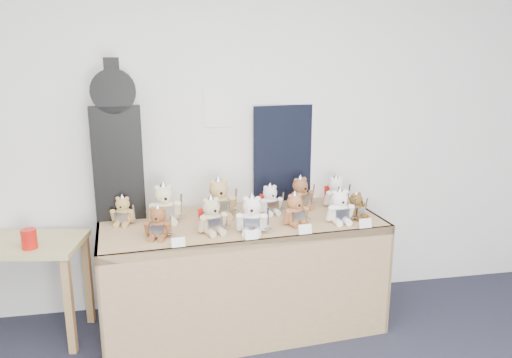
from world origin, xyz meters
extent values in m
plane|color=silver|center=(0.00, 2.50, 1.35)|extent=(6.00, 0.00, 6.00)
cube|color=white|center=(0.08, 2.49, 1.57)|extent=(0.21, 0.00, 0.30)
cube|color=olive|center=(0.18, 2.07, 0.79)|extent=(2.02, 0.98, 0.06)
cube|color=olive|center=(0.21, 1.67, 0.41)|extent=(1.95, 0.19, 0.82)
cube|color=olive|center=(-0.79, 1.99, 0.41)|extent=(0.09, 0.82, 0.82)
cube|color=olive|center=(1.15, 2.16, 0.41)|extent=(0.09, 0.82, 0.82)
cube|color=tan|center=(-1.35, 2.19, 0.70)|extent=(0.93, 0.62, 0.04)
cube|color=#9E6B44|center=(-0.99, 1.92, 0.34)|extent=(0.06, 0.06, 0.68)
cube|color=#9E6B44|center=(-0.93, 2.32, 0.34)|extent=(0.06, 0.06, 0.68)
cube|color=black|center=(-0.65, 2.26, 1.21)|extent=(0.34, 0.12, 0.80)
cylinder|color=black|center=(-0.65, 2.26, 1.71)|extent=(0.30, 0.11, 0.30)
cube|color=black|center=(-0.65, 2.26, 1.83)|extent=(0.10, 0.09, 0.20)
cube|color=black|center=(0.62, 2.48, 1.19)|extent=(0.56, 0.11, 0.76)
cylinder|color=red|center=(-1.22, 2.04, 0.79)|extent=(0.10, 0.10, 0.13)
ellipsoid|color=brown|center=(-0.39, 1.83, 0.87)|extent=(0.16, 0.14, 0.14)
sphere|color=brown|center=(-0.39, 1.83, 0.97)|extent=(0.10, 0.10, 0.10)
cylinder|color=brown|center=(-0.40, 1.79, 0.96)|extent=(0.05, 0.03, 0.04)
sphere|color=black|center=(-0.40, 1.77, 0.96)|extent=(0.02, 0.02, 0.02)
sphere|color=brown|center=(-0.42, 1.84, 1.01)|extent=(0.03, 0.03, 0.03)
sphere|color=brown|center=(-0.36, 1.82, 1.01)|extent=(0.03, 0.03, 0.03)
cylinder|color=brown|center=(-0.46, 1.83, 0.88)|extent=(0.05, 0.08, 0.10)
cylinder|color=brown|center=(-0.33, 1.80, 0.88)|extent=(0.05, 0.08, 0.10)
cylinder|color=brown|center=(-0.43, 1.79, 0.84)|extent=(0.06, 0.10, 0.04)
cylinder|color=brown|center=(-0.37, 1.78, 0.84)|extent=(0.06, 0.10, 0.04)
cube|color=#B8BBC1|center=(-0.40, 1.78, 0.88)|extent=(0.09, 0.03, 0.08)
cone|color=#B8BBC1|center=(-0.39, 1.83, 1.01)|extent=(0.09, 0.09, 0.07)
cube|color=#B8BBC1|center=(-0.31, 1.79, 0.90)|extent=(0.02, 0.04, 0.14)
cube|color=#B8BBC1|center=(-0.31, 1.79, 0.85)|extent=(0.04, 0.01, 0.01)
ellipsoid|color=tan|center=(-0.05, 1.86, 0.88)|extent=(0.19, 0.18, 0.16)
sphere|color=tan|center=(-0.05, 1.86, 0.99)|extent=(0.12, 0.12, 0.12)
cylinder|color=tan|center=(-0.03, 1.82, 0.98)|extent=(0.05, 0.04, 0.05)
sphere|color=black|center=(-0.03, 1.80, 0.98)|extent=(0.02, 0.02, 0.02)
sphere|color=tan|center=(-0.09, 1.85, 1.03)|extent=(0.04, 0.04, 0.04)
sphere|color=tan|center=(-0.01, 1.88, 1.03)|extent=(0.04, 0.04, 0.04)
cylinder|color=tan|center=(-0.11, 1.82, 0.89)|extent=(0.07, 0.10, 0.12)
cylinder|color=tan|center=(0.03, 1.87, 0.89)|extent=(0.07, 0.10, 0.12)
cylinder|color=tan|center=(-0.07, 1.80, 0.84)|extent=(0.08, 0.11, 0.05)
cylinder|color=tan|center=(0.00, 1.82, 0.84)|extent=(0.08, 0.11, 0.05)
cube|color=#B8BBC1|center=(-0.03, 1.81, 0.89)|extent=(0.10, 0.05, 0.09)
cone|color=#B8BBC1|center=(-0.05, 1.86, 1.04)|extent=(0.10, 0.10, 0.07)
cube|color=#B8BBC1|center=(0.05, 1.87, 0.91)|extent=(0.02, 0.04, 0.16)
cube|color=#B8BBC1|center=(0.05, 1.87, 0.85)|extent=(0.05, 0.02, 0.01)
cube|color=red|center=(-0.07, 1.92, 0.90)|extent=(0.13, 0.07, 0.14)
ellipsoid|color=white|center=(0.21, 1.81, 0.89)|extent=(0.19, 0.17, 0.17)
sphere|color=white|center=(0.21, 1.81, 1.00)|extent=(0.12, 0.12, 0.12)
cylinder|color=white|center=(0.20, 1.76, 0.99)|extent=(0.06, 0.04, 0.05)
sphere|color=black|center=(0.20, 1.74, 0.99)|extent=(0.02, 0.02, 0.02)
sphere|color=white|center=(0.17, 1.82, 1.04)|extent=(0.04, 0.04, 0.04)
sphere|color=white|center=(0.25, 1.80, 1.04)|extent=(0.04, 0.04, 0.04)
cylinder|color=white|center=(0.13, 1.80, 0.90)|extent=(0.06, 0.10, 0.12)
cylinder|color=white|center=(0.28, 1.77, 0.90)|extent=(0.06, 0.10, 0.12)
cylinder|color=white|center=(0.16, 1.76, 0.84)|extent=(0.07, 0.12, 0.05)
cylinder|color=white|center=(0.23, 1.74, 0.84)|extent=(0.07, 0.12, 0.05)
cube|color=#B8BBC1|center=(0.20, 1.75, 0.89)|extent=(0.11, 0.04, 0.09)
cone|color=#B8BBC1|center=(0.21, 1.81, 1.05)|extent=(0.10, 0.10, 0.08)
cube|color=#B8BBC1|center=(0.30, 1.76, 0.92)|extent=(0.02, 0.04, 0.17)
cube|color=#B8BBC1|center=(0.30, 1.76, 0.85)|extent=(0.05, 0.02, 0.01)
ellipsoid|color=#9A5F3A|center=(0.52, 1.91, 0.88)|extent=(0.17, 0.16, 0.15)
sphere|color=#9A5F3A|center=(0.52, 1.91, 0.98)|extent=(0.11, 0.11, 0.11)
cylinder|color=#9A5F3A|center=(0.54, 1.87, 0.97)|extent=(0.05, 0.04, 0.04)
sphere|color=black|center=(0.54, 1.86, 0.97)|extent=(0.02, 0.02, 0.02)
sphere|color=#9A5F3A|center=(0.49, 1.90, 1.02)|extent=(0.03, 0.03, 0.03)
sphere|color=#9A5F3A|center=(0.56, 1.92, 1.02)|extent=(0.03, 0.03, 0.03)
cylinder|color=#9A5F3A|center=(0.46, 1.88, 0.89)|extent=(0.06, 0.09, 0.11)
cylinder|color=#9A5F3A|center=(0.60, 1.92, 0.89)|extent=(0.06, 0.09, 0.11)
cylinder|color=#9A5F3A|center=(0.51, 1.86, 0.84)|extent=(0.07, 0.10, 0.04)
cylinder|color=#9A5F3A|center=(0.57, 1.87, 0.84)|extent=(0.07, 0.10, 0.04)
cube|color=#B8BBC1|center=(0.54, 1.86, 0.88)|extent=(0.09, 0.04, 0.08)
cone|color=#B8BBC1|center=(0.52, 1.91, 1.02)|extent=(0.09, 0.09, 0.07)
cube|color=#B8BBC1|center=(0.62, 1.91, 0.91)|extent=(0.02, 0.04, 0.15)
cube|color=#B8BBC1|center=(0.62, 1.91, 0.85)|extent=(0.04, 0.02, 0.01)
ellipsoid|color=white|center=(0.84, 1.90, 0.88)|extent=(0.16, 0.14, 0.15)
sphere|color=white|center=(0.84, 1.90, 0.98)|extent=(0.11, 0.11, 0.11)
cylinder|color=white|center=(0.84, 1.86, 0.98)|extent=(0.05, 0.03, 0.05)
sphere|color=black|center=(0.84, 1.84, 0.98)|extent=(0.02, 0.02, 0.02)
sphere|color=white|center=(0.81, 1.90, 1.03)|extent=(0.04, 0.04, 0.04)
sphere|color=white|center=(0.88, 1.90, 1.03)|extent=(0.04, 0.04, 0.04)
cylinder|color=white|center=(0.77, 1.88, 0.89)|extent=(0.05, 0.09, 0.12)
cylinder|color=white|center=(0.92, 1.89, 0.89)|extent=(0.05, 0.09, 0.12)
cylinder|color=white|center=(0.81, 1.85, 0.84)|extent=(0.05, 0.10, 0.05)
cylinder|color=white|center=(0.88, 1.85, 0.84)|extent=(0.05, 0.10, 0.05)
cube|color=#B8BBC1|center=(0.84, 1.84, 0.89)|extent=(0.10, 0.02, 0.08)
cone|color=#B8BBC1|center=(0.84, 1.90, 1.03)|extent=(0.10, 0.10, 0.07)
cube|color=#B8BBC1|center=(0.94, 1.88, 0.91)|extent=(0.01, 0.04, 0.16)
cube|color=#B8BBC1|center=(0.94, 1.88, 0.85)|extent=(0.05, 0.01, 0.01)
ellipsoid|color=brown|center=(0.98, 1.96, 0.87)|extent=(0.16, 0.15, 0.13)
sphere|color=brown|center=(0.98, 1.96, 0.95)|extent=(0.09, 0.09, 0.09)
cylinder|color=brown|center=(1.00, 1.92, 0.95)|extent=(0.04, 0.04, 0.04)
sphere|color=black|center=(1.01, 1.91, 0.95)|extent=(0.01, 0.01, 0.01)
sphere|color=brown|center=(0.96, 1.94, 0.99)|extent=(0.03, 0.03, 0.03)
sphere|color=brown|center=(1.01, 1.97, 0.99)|extent=(0.03, 0.03, 0.03)
cylinder|color=brown|center=(0.94, 1.92, 0.88)|extent=(0.06, 0.08, 0.09)
cylinder|color=brown|center=(1.04, 1.97, 0.88)|extent=(0.06, 0.08, 0.09)
cylinder|color=brown|center=(0.98, 1.91, 0.83)|extent=(0.07, 0.09, 0.04)
cylinder|color=brown|center=(1.03, 1.93, 0.83)|extent=(0.07, 0.09, 0.04)
cube|color=#B8BBC1|center=(1.01, 1.91, 0.87)|extent=(0.08, 0.05, 0.07)
cone|color=#B8BBC1|center=(0.98, 1.96, 0.99)|extent=(0.08, 0.08, 0.06)
cube|color=#B8BBC1|center=(1.07, 1.97, 0.89)|extent=(0.02, 0.03, 0.13)
cube|color=#B8BBC1|center=(1.07, 1.97, 0.84)|extent=(0.04, 0.02, 0.01)
ellipsoid|color=beige|center=(-0.35, 2.13, 0.89)|extent=(0.20, 0.18, 0.18)
sphere|color=beige|center=(-0.35, 2.13, 1.01)|extent=(0.13, 0.13, 0.13)
cylinder|color=beige|center=(-0.34, 2.08, 1.00)|extent=(0.06, 0.04, 0.06)
sphere|color=black|center=(-0.34, 2.06, 1.00)|extent=(0.02, 0.02, 0.02)
sphere|color=beige|center=(-0.39, 2.13, 1.06)|extent=(0.04, 0.04, 0.04)
sphere|color=beige|center=(-0.31, 2.14, 1.06)|extent=(0.04, 0.04, 0.04)
cylinder|color=beige|center=(-0.43, 2.10, 0.90)|extent=(0.07, 0.11, 0.13)
cylinder|color=beige|center=(-0.26, 2.13, 0.90)|extent=(0.07, 0.11, 0.13)
cylinder|color=beige|center=(-0.38, 2.06, 0.84)|extent=(0.07, 0.12, 0.05)
cylinder|color=beige|center=(-0.30, 2.08, 0.84)|extent=(0.07, 0.12, 0.05)
cube|color=#B8BBC1|center=(-0.34, 2.06, 0.90)|extent=(0.12, 0.04, 0.10)
cone|color=#B8BBC1|center=(-0.35, 2.13, 1.07)|extent=(0.11, 0.11, 0.09)
cube|color=#B8BBC1|center=(-0.23, 2.12, 0.93)|extent=(0.02, 0.05, 0.19)
cube|color=#B8BBC1|center=(-0.23, 2.12, 0.86)|extent=(0.05, 0.02, 0.01)
ellipsoid|color=tan|center=(0.03, 2.18, 0.90)|extent=(0.21, 0.18, 0.18)
sphere|color=tan|center=(0.03, 2.18, 1.02)|extent=(0.14, 0.14, 0.14)
cylinder|color=tan|center=(0.04, 2.12, 1.01)|extent=(0.06, 0.04, 0.06)
sphere|color=black|center=(0.05, 2.10, 1.01)|extent=(0.02, 0.02, 0.02)
sphere|color=tan|center=(-0.01, 2.17, 1.07)|extent=(0.04, 0.04, 0.04)
sphere|color=tan|center=(0.08, 2.18, 1.07)|extent=(0.04, 0.04, 0.04)
cylinder|color=tan|center=(-0.05, 2.14, 0.90)|extent=(0.07, 0.11, 0.14)
cylinder|color=tan|center=(0.13, 2.17, 0.90)|extent=(0.07, 0.11, 0.14)
cylinder|color=tan|center=(0.00, 2.11, 0.84)|extent=(0.07, 0.13, 0.06)
cylinder|color=tan|center=(0.09, 2.12, 0.84)|extent=(0.07, 0.13, 0.06)
cube|color=#B8BBC1|center=(0.05, 2.11, 0.90)|extent=(0.12, 0.04, 0.10)
cone|color=#B8BBC1|center=(0.03, 2.18, 1.08)|extent=(0.12, 0.12, 0.09)
cube|color=#B8BBC1|center=(0.15, 2.16, 0.93)|extent=(0.02, 0.05, 0.19)
cube|color=#B8BBC1|center=(0.15, 2.16, 0.86)|extent=(0.06, 0.02, 0.01)
ellipsoid|color=silver|center=(0.41, 2.19, 0.88)|extent=(0.16, 0.14, 0.14)
sphere|color=silver|center=(0.41, 2.19, 0.97)|extent=(0.10, 0.10, 0.10)
cylinder|color=silver|center=(0.42, 2.14, 0.96)|extent=(0.05, 0.03, 0.04)
sphere|color=black|center=(0.42, 2.13, 0.96)|extent=(0.02, 0.02, 0.02)
sphere|color=silver|center=(0.38, 2.18, 1.01)|extent=(0.03, 0.03, 0.03)
sphere|color=silver|center=(0.45, 2.19, 1.01)|extent=(0.03, 0.03, 0.03)
cylinder|color=silver|center=(0.35, 2.16, 0.88)|extent=(0.05, 0.08, 0.11)
cylinder|color=silver|center=(0.48, 2.18, 0.88)|extent=(0.05, 0.08, 0.11)
cylinder|color=silver|center=(0.39, 2.13, 0.84)|extent=(0.06, 0.10, 0.04)
cylinder|color=silver|center=(0.45, 2.14, 0.84)|extent=(0.06, 0.10, 0.04)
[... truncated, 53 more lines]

